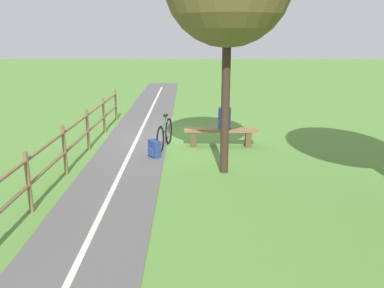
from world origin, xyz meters
name	(u,v)px	position (x,y,z in m)	size (l,w,h in m)	color
ground_plane	(172,140)	(0.00, 0.00, 0.00)	(80.00, 80.00, 0.00)	#548438
paved_path	(112,191)	(0.94, 4.00, 0.01)	(1.84, 36.00, 0.02)	#565454
path_centre_line	(112,191)	(0.94, 4.00, 0.02)	(0.10, 32.00, 0.00)	silver
bench	(221,134)	(-1.42, 0.68, 0.36)	(2.04, 0.40, 0.51)	brown
person_seated	(225,116)	(-1.51, 0.68, 0.86)	(0.35, 0.35, 0.80)	#2847B7
bicycle	(165,134)	(0.13, 0.88, 0.39)	(0.31, 1.72, 0.91)	black
backpack	(154,149)	(0.33, 1.72, 0.22)	(0.35, 0.39, 0.45)	navy
fence_roadside	(77,135)	(2.18, 2.03, 0.66)	(0.13, 9.78, 1.11)	brown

